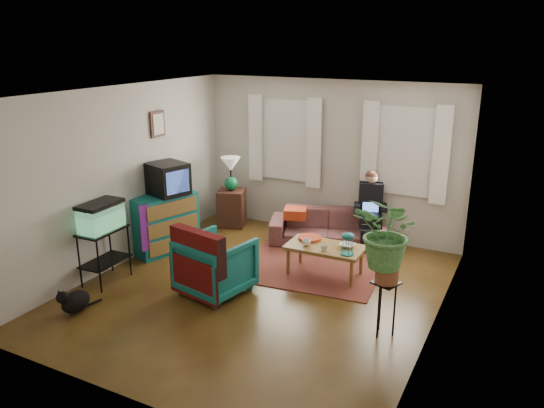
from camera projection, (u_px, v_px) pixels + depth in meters
The scene contains 31 objects.
floor at pixel (258, 290), 7.08m from camera, with size 4.50×5.00×0.01m, color #4F2B14.
ceiling at pixel (257, 93), 6.30m from camera, with size 4.50×5.00×0.01m, color white.
wall_back at pixel (330, 159), 8.81m from camera, with size 4.50×0.01×2.60m, color silver.
wall_front at pixel (119, 272), 4.57m from camera, with size 4.50×0.01×2.60m, color silver.
wall_left at pixel (121, 177), 7.67m from camera, with size 0.01×5.00×2.60m, color silver.
wall_right at pixel (440, 225), 5.71m from camera, with size 0.01×5.00×2.60m, color silver.
window_left at pixel (286, 140), 9.07m from camera, with size 1.08×0.04×1.38m, color white.
window_right at pixel (405, 151), 8.17m from camera, with size 1.08×0.04×1.38m, color white.
curtains_left at pixel (284, 141), 9.00m from camera, with size 1.36×0.06×1.50m, color white.
curtains_right at pixel (404, 152), 8.11m from camera, with size 1.36×0.06×1.50m, color white.
picture_frame at pixel (158, 124), 8.18m from camera, with size 0.04×0.32×0.40m, color #3D2616.
area_rug at pixel (310, 268), 7.76m from camera, with size 2.00×1.60×0.01m, color maroon.
sofa at pixel (328, 221), 8.63m from camera, with size 1.86×0.73×0.73m, color brown.
seated_person at pixel (370, 212), 8.50m from camera, with size 0.46×0.57×1.11m, color black, non-canonical shape.
side_table at pixel (232, 208), 9.43m from camera, with size 0.45×0.45×0.66m, color #422218.
table_lamp at pixel (231, 175), 9.25m from camera, with size 0.34×0.34×0.60m, color white, non-canonical shape.
dresser at pixel (164, 223), 8.29m from camera, with size 0.51×1.02×0.92m, color #116969.
crt_tv at pixel (167, 179), 8.13m from camera, with size 0.56×0.51×0.49m, color black.
aquarium_stand at pixel (105, 256), 7.24m from camera, with size 0.38×0.68×0.76m, color black.
aquarium at pixel (101, 216), 7.06m from camera, with size 0.34×0.62×0.40m, color #7FD899.
black_cat at pixel (76, 299), 6.48m from camera, with size 0.26×0.40×0.34m, color black.
armchair at pixel (216, 262), 6.93m from camera, with size 0.82×0.77×0.84m, color #116266.
serape_throw at pixel (197, 258), 6.63m from camera, with size 0.85×0.20×0.69m, color #9E0A0A.
coffee_table at pixel (325, 260), 7.48m from camera, with size 1.07×0.58×0.44m, color brown.
cup_a at pixel (306, 242), 7.42m from camera, with size 0.12×0.12×0.10m, color white.
cup_b at pixel (324, 248), 7.23m from camera, with size 0.10×0.10×0.09m, color beige.
bowl at pixel (347, 245), 7.37m from camera, with size 0.21×0.21×0.05m, color white.
snack_tray at pixel (310, 238), 7.65m from camera, with size 0.33×0.33×0.04m, color #B21414.
birdcage at pixel (347, 243), 7.09m from camera, with size 0.17×0.17×0.31m, color #115B6B, non-canonical shape.
plant_stand at pixel (384, 308), 5.94m from camera, with size 0.28×0.28×0.65m, color black.
potted_plant at pixel (389, 244), 5.71m from camera, with size 0.74×0.64×0.83m, color #599947.
Camera 1 is at (3.09, -5.61, 3.23)m, focal length 35.00 mm.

